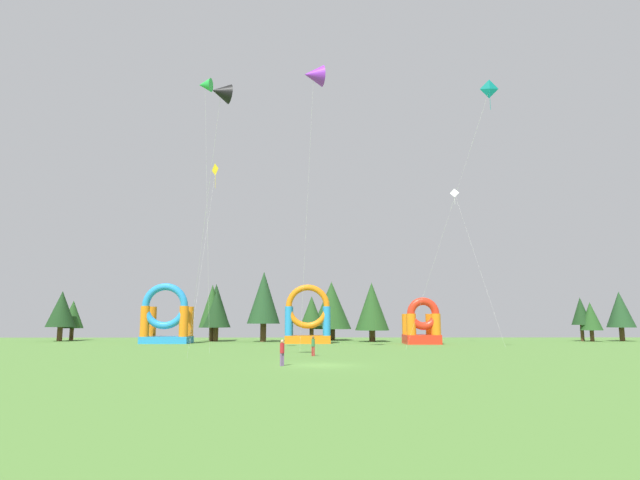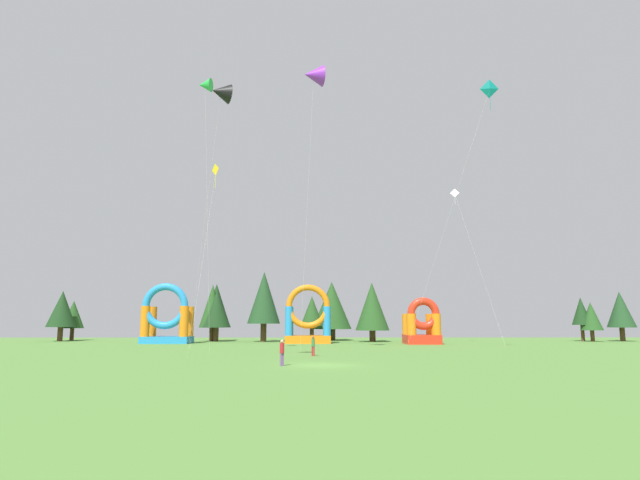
{
  "view_description": "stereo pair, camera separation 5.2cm",
  "coord_description": "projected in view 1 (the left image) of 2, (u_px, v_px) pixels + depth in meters",
  "views": [
    {
      "loc": [
        -0.46,
        -36.3,
        2.94
      ],
      "look_at": [
        0.0,
        8.58,
        9.82
      ],
      "focal_mm": 29.69,
      "sensor_mm": 36.0,
      "label": 1
    },
    {
      "loc": [
        -0.41,
        -36.3,
        2.94
      ],
      "look_at": [
        0.0,
        8.58,
        9.82
      ],
      "focal_mm": 29.69,
      "sensor_mm": 36.0,
      "label": 2
    }
  ],
  "objects": [
    {
      "name": "ground_plane",
      "position": [
        321.0,
        365.0,
        35.44
      ],
      "size": [
        120.0,
        120.0,
        0.0
      ],
      "primitive_type": "plane",
      "color": "#548438"
    },
    {
      "name": "person_far_side",
      "position": [
        313.0,
        344.0,
        44.86
      ],
      "size": [
        0.36,
        0.36,
        1.65
      ],
      "rotation": [
        0.0,
        0.0,
        5.93
      ],
      "color": "#B21E26",
      "rests_on": "ground_plane"
    },
    {
      "name": "tree_row_8",
      "position": [
        372.0,
        306.0,
        76.38
      ],
      "size": [
        4.88,
        4.88,
        8.47
      ],
      "color": "#4C331E",
      "rests_on": "ground_plane"
    },
    {
      "name": "kite_green_delta",
      "position": [
        205.0,
        85.0,
        49.23
      ],
      "size": [
        1.36,
        4.4,
        25.35
      ],
      "color": "green",
      "rests_on": "ground_plane"
    },
    {
      "name": "tree_row_6",
      "position": [
        312.0,
        311.0,
        77.67
      ],
      "size": [
        3.33,
        3.33,
        6.56
      ],
      "color": "#4C331E",
      "rests_on": "ground_plane"
    },
    {
      "name": "tree_row_4",
      "position": [
        216.0,
        309.0,
        77.29
      ],
      "size": [
        4.25,
        4.25,
        7.36
      ],
      "color": "#4C331E",
      "rests_on": "ground_plane"
    },
    {
      "name": "kite_black_delta",
      "position": [
        221.0,
        92.0,
        38.58
      ],
      "size": [
        4.35,
        7.99,
        20.22
      ],
      "color": "black",
      "rests_on": "ground_plane"
    },
    {
      "name": "kite_teal_diamond",
      "position": [
        489.0,
        91.0,
        51.03
      ],
      "size": [
        8.01,
        8.34,
        25.7
      ],
      "color": "#0C7F7A",
      "rests_on": "ground_plane"
    },
    {
      "name": "kite_purple_delta",
      "position": [
        314.0,
        75.0,
        50.77
      ],
      "size": [
        2.48,
        6.47,
        27.33
      ],
      "color": "purple",
      "rests_on": "ground_plane"
    },
    {
      "name": "tree_row_1",
      "position": [
        73.0,
        315.0,
        80.99
      ],
      "size": [
        3.3,
        3.3,
        6.03
      ],
      "color": "#4C331E",
      "rests_on": "ground_plane"
    },
    {
      "name": "tree_row_9",
      "position": [
        581.0,
        311.0,
        77.71
      ],
      "size": [
        2.73,
        2.73,
        6.39
      ],
      "color": "#4C331E",
      "rests_on": "ground_plane"
    },
    {
      "name": "tree_row_3",
      "position": [
        216.0,
        304.0,
        78.95
      ],
      "size": [
        3.97,
        3.97,
        8.43
      ],
      "color": "#4C331E",
      "rests_on": "ground_plane"
    },
    {
      "name": "tree_row_10",
      "position": [
        591.0,
        316.0,
        76.82
      ],
      "size": [
        3.11,
        3.11,
        5.65
      ],
      "color": "#4C331E",
      "rests_on": "ground_plane"
    },
    {
      "name": "tree_row_5",
      "position": [
        264.0,
        298.0,
        76.23
      ],
      "size": [
        4.72,
        4.72,
        10.03
      ],
      "color": "#4C331E",
      "rests_on": "ground_plane"
    },
    {
      "name": "tree_row_11",
      "position": [
        620.0,
        310.0,
        78.02
      ],
      "size": [
        3.97,
        3.97,
        7.26
      ],
      "color": "#4C331E",
      "rests_on": "ground_plane"
    },
    {
      "name": "person_midfield",
      "position": [
        282.0,
        350.0,
        35.01
      ],
      "size": [
        0.41,
        0.41,
        1.72
      ],
      "rotation": [
        0.0,
        0.0,
        3.77
      ],
      "color": "#724C8C",
      "rests_on": "ground_plane"
    },
    {
      "name": "tree_row_0",
      "position": [
        62.0,
        309.0,
        77.88
      ],
      "size": [
        4.14,
        4.14,
        7.34
      ],
      "color": "#4C331E",
      "rests_on": "ground_plane"
    },
    {
      "name": "tree_row_2",
      "position": [
        212.0,
        306.0,
        77.64
      ],
      "size": [
        3.72,
        3.72,
        8.28
      ],
      "color": "#4C331E",
      "rests_on": "ground_plane"
    },
    {
      "name": "inflatable_orange_dome",
      "position": [
        308.0,
        321.0,
        69.99
      ],
      "size": [
        5.98,
        3.51,
        7.72
      ],
      "color": "orange",
      "rests_on": "ground_plane"
    },
    {
      "name": "inflatable_yellow_castle",
      "position": [
        422.0,
        327.0,
        68.02
      ],
      "size": [
        4.36,
        4.53,
        5.92
      ],
      "color": "red",
      "rests_on": "ground_plane"
    },
    {
      "name": "kite_yellow_diamond",
      "position": [
        216.0,
        171.0,
        68.93
      ],
      "size": [
        1.08,
        9.43,
        22.99
      ],
      "color": "yellow",
      "rests_on": "ground_plane"
    },
    {
      "name": "kite_white_diamond",
      "position": [
        455.0,
        196.0,
        69.25
      ],
      "size": [
        3.88,
        6.44,
        19.89
      ],
      "color": "white",
      "rests_on": "ground_plane"
    },
    {
      "name": "inflatable_red_slide",
      "position": [
        166.0,
        320.0,
        69.85
      ],
      "size": [
        6.25,
        4.21,
        7.88
      ],
      "color": "#268CD8",
      "rests_on": "ground_plane"
    },
    {
      "name": "tree_row_7",
      "position": [
        331.0,
        305.0,
        81.67
      ],
      "size": [
        6.07,
        6.07,
        8.96
      ],
      "color": "#4C331E",
      "rests_on": "ground_plane"
    }
  ]
}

